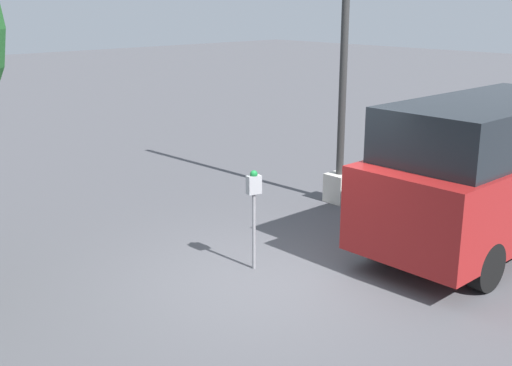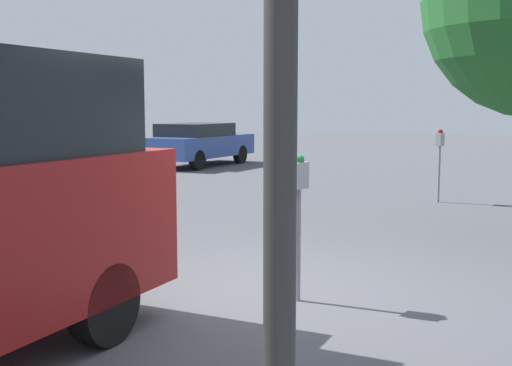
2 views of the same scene
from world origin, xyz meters
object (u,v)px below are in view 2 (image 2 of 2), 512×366
Objects in this scene: parking_meter_near at (299,194)px; car_distant at (198,143)px; parking_meter_far at (440,149)px; lamp_post at (280,109)px.

car_distant is (-12.39, -8.36, -0.33)m from parking_meter_near.
parking_meter_near is 0.99× the size of parking_meter_far.
lamp_post is at bearing -146.31° from car_distant.
parking_meter_far is at bearing -167.37° from parking_meter_near.
car_distant is at bearing -132.27° from parking_meter_near.
parking_meter_far reaches higher than car_distant.
parking_meter_far is 0.33× the size of car_distant.
car_distant is at bearing -148.69° from lamp_post.
parking_meter_near is 0.23× the size of lamp_post.
lamp_post reaches higher than car_distant.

